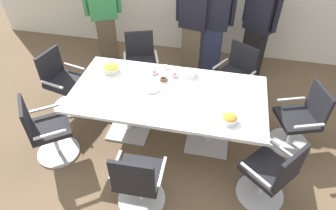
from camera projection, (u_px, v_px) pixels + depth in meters
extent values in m
cube|color=brown|center=(168.00, 135.00, 4.19)|extent=(10.00, 10.00, 0.01)
cube|color=white|center=(168.00, 94.00, 3.71)|extent=(2.40, 1.20, 0.04)
cube|color=silver|center=(130.00, 128.00, 4.27)|extent=(0.56, 0.56, 0.02)
cylinder|color=silver|center=(128.00, 109.00, 4.03)|extent=(0.09, 0.09, 0.69)
cube|color=silver|center=(207.00, 140.00, 4.09)|extent=(0.56, 0.56, 0.02)
cylinder|color=silver|center=(210.00, 121.00, 3.86)|extent=(0.09, 0.09, 0.69)
cylinder|color=silver|center=(288.00, 143.00, 4.06)|extent=(0.69, 0.69, 0.02)
cylinder|color=silver|center=(292.00, 132.00, 3.92)|extent=(0.05, 0.05, 0.41)
cube|color=black|center=(297.00, 119.00, 3.76)|extent=(0.59, 0.59, 0.06)
cube|color=black|center=(319.00, 103.00, 3.62)|extent=(0.18, 0.43, 0.42)
cube|color=silver|center=(309.00, 126.00, 3.50)|extent=(0.36, 0.15, 0.02)
cube|color=silver|center=(291.00, 99.00, 3.87)|extent=(0.36, 0.15, 0.02)
cylinder|color=silver|center=(229.00, 100.00, 4.73)|extent=(0.74, 0.74, 0.02)
cylinder|color=silver|center=(231.00, 89.00, 4.59)|extent=(0.05, 0.05, 0.41)
cube|color=black|center=(233.00, 77.00, 4.44)|extent=(0.63, 0.63, 0.06)
cube|color=black|center=(243.00, 58.00, 4.39)|extent=(0.39, 0.26, 0.42)
cube|color=silver|center=(249.00, 77.00, 4.23)|extent=(0.22, 0.33, 0.02)
cube|color=silver|center=(220.00, 64.00, 4.49)|extent=(0.22, 0.33, 0.02)
cylinder|color=silver|center=(143.00, 87.00, 4.99)|extent=(0.69, 0.69, 0.02)
cylinder|color=silver|center=(142.00, 76.00, 4.85)|extent=(0.05, 0.05, 0.41)
cube|color=black|center=(141.00, 64.00, 4.70)|extent=(0.59, 0.59, 0.06)
cube|color=black|center=(139.00, 44.00, 4.70)|extent=(0.42, 0.18, 0.42)
cube|color=silver|center=(156.00, 56.00, 4.64)|extent=(0.15, 0.36, 0.02)
cube|color=silver|center=(125.00, 59.00, 4.59)|extent=(0.15, 0.36, 0.02)
cylinder|color=silver|center=(72.00, 105.00, 4.64)|extent=(0.65, 0.65, 0.02)
cylinder|color=silver|center=(69.00, 94.00, 4.50)|extent=(0.05, 0.05, 0.41)
cube|color=black|center=(65.00, 82.00, 4.34)|extent=(0.55, 0.55, 0.06)
cube|color=black|center=(50.00, 65.00, 4.25)|extent=(0.13, 0.44, 0.42)
cube|color=silver|center=(74.00, 66.00, 4.43)|extent=(0.37, 0.11, 0.02)
cube|color=silver|center=(52.00, 85.00, 4.10)|extent=(0.37, 0.11, 0.02)
cylinder|color=silver|center=(59.00, 152.00, 3.94)|extent=(0.75, 0.75, 0.02)
cylinder|color=silver|center=(55.00, 141.00, 3.80)|extent=(0.05, 0.05, 0.41)
cube|color=black|center=(50.00, 128.00, 3.65)|extent=(0.64, 0.64, 0.06)
cube|color=black|center=(26.00, 118.00, 3.42)|extent=(0.29, 0.38, 0.42)
cube|color=silver|center=(45.00, 108.00, 3.74)|extent=(0.32, 0.24, 0.02)
cube|color=silver|center=(50.00, 134.00, 3.40)|extent=(0.32, 0.24, 0.02)
cylinder|color=silver|center=(142.00, 198.00, 3.42)|extent=(0.55, 0.55, 0.02)
cylinder|color=silver|center=(141.00, 188.00, 3.28)|extent=(0.05, 0.05, 0.41)
cube|color=black|center=(139.00, 175.00, 3.13)|extent=(0.47, 0.47, 0.06)
cube|color=black|center=(132.00, 178.00, 2.81)|extent=(0.44, 0.05, 0.42)
cube|color=silver|center=(116.00, 164.00, 3.08)|extent=(0.04, 0.37, 0.02)
cube|color=silver|center=(162.00, 172.00, 3.01)|extent=(0.04, 0.37, 0.02)
cylinder|color=silver|center=(259.00, 193.00, 3.47)|extent=(0.76, 0.76, 0.02)
cylinder|color=silver|center=(263.00, 182.00, 3.33)|extent=(0.05, 0.05, 0.41)
cube|color=black|center=(268.00, 169.00, 3.18)|extent=(0.65, 0.65, 0.06)
cube|color=black|center=(291.00, 168.00, 2.90)|extent=(0.31, 0.36, 0.42)
cube|color=silver|center=(255.00, 175.00, 2.99)|extent=(0.30, 0.26, 0.02)
cube|color=silver|center=(285.00, 151.00, 3.21)|extent=(0.30, 0.26, 0.02)
cube|color=brown|center=(108.00, 41.00, 5.30)|extent=(0.38, 0.32, 0.87)
cube|color=brown|center=(192.00, 50.00, 5.06)|extent=(0.35, 0.26, 0.86)
cube|color=black|center=(195.00, 6.00, 4.55)|extent=(0.47, 0.30, 0.68)
cylinder|color=black|center=(212.00, 7.00, 4.45)|extent=(0.09, 0.09, 0.61)
cylinder|color=black|center=(179.00, 1.00, 4.61)|extent=(0.09, 0.09, 0.61)
cube|color=#232842|center=(211.00, 51.00, 5.03)|extent=(0.33, 0.21, 0.87)
cube|color=black|center=(216.00, 6.00, 4.51)|extent=(0.45, 0.23, 0.69)
cylinder|color=black|center=(234.00, 6.00, 4.44)|extent=(0.08, 0.08, 0.62)
cylinder|color=black|center=(198.00, 2.00, 4.53)|extent=(0.08, 0.08, 0.62)
cube|color=black|center=(252.00, 53.00, 5.00)|extent=(0.38, 0.35, 0.85)
cube|color=black|center=(262.00, 9.00, 4.50)|extent=(0.49, 0.43, 0.67)
cylinder|color=black|center=(278.00, 13.00, 4.33)|extent=(0.11, 0.11, 0.61)
cylinder|color=black|center=(248.00, 2.00, 4.62)|extent=(0.11, 0.11, 0.61)
cylinder|color=beige|center=(111.00, 69.00, 4.02)|extent=(0.23, 0.23, 0.07)
ellipsoid|color=yellow|center=(111.00, 67.00, 3.99)|extent=(0.20, 0.20, 0.07)
cylinder|color=white|center=(229.00, 120.00, 3.29)|extent=(0.18, 0.18, 0.06)
ellipsoid|color=orange|center=(230.00, 117.00, 3.27)|extent=(0.16, 0.16, 0.06)
cylinder|color=white|center=(165.00, 74.00, 3.98)|extent=(0.37, 0.37, 0.01)
torus|color=pink|center=(175.00, 75.00, 3.93)|extent=(0.11, 0.11, 0.03)
torus|color=white|center=(165.00, 67.00, 4.07)|extent=(0.11, 0.11, 0.03)
torus|color=pink|center=(155.00, 73.00, 3.97)|extent=(0.11, 0.11, 0.03)
torus|color=brown|center=(164.00, 79.00, 3.86)|extent=(0.11, 0.11, 0.03)
cylinder|color=white|center=(152.00, 89.00, 3.74)|extent=(0.20, 0.20, 0.01)
cylinder|color=silver|center=(152.00, 89.00, 3.74)|extent=(0.20, 0.20, 0.01)
cylinder|color=white|center=(152.00, 89.00, 3.73)|extent=(0.20, 0.20, 0.01)
cylinder|color=silver|center=(152.00, 88.00, 3.73)|extent=(0.20, 0.20, 0.01)
cylinder|color=white|center=(152.00, 88.00, 3.72)|extent=(0.20, 0.20, 0.01)
cube|color=white|center=(190.00, 73.00, 3.95)|extent=(0.15, 0.15, 0.07)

